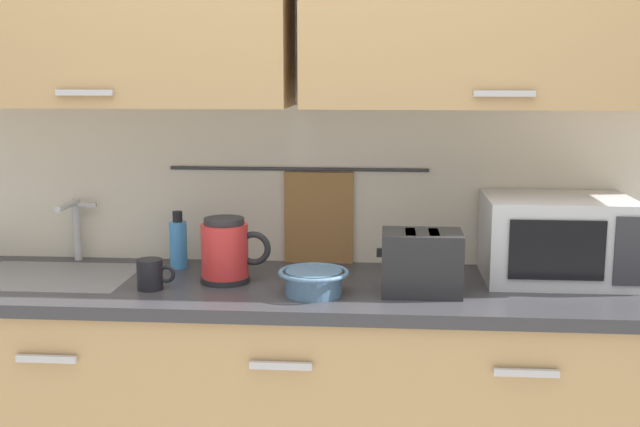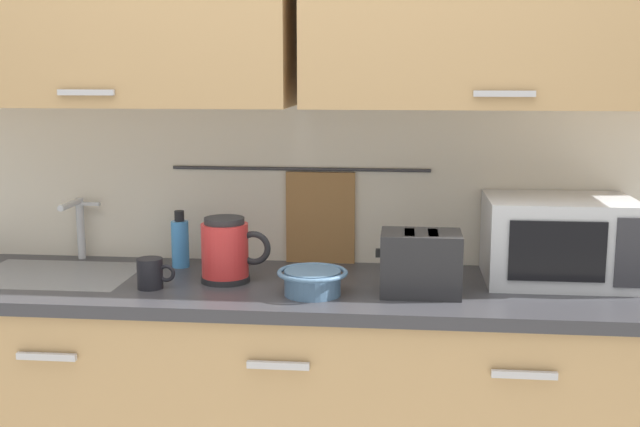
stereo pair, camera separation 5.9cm
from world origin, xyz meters
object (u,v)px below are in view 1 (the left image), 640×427
object	(u,v)px
mixing_bowl	(314,280)
dish_soap_bottle	(178,243)
electric_kettle	(226,251)
mug_near_sink	(151,274)
toaster	(421,262)
microwave	(557,239)

from	to	relation	value
mixing_bowl	dish_soap_bottle	bearing A→B (deg)	148.61
electric_kettle	dish_soap_bottle	size ratio (longest dim) A/B	1.16
electric_kettle	mug_near_sink	size ratio (longest dim) A/B	1.89
dish_soap_bottle	toaster	bearing A→B (deg)	-17.32
dish_soap_bottle	mug_near_sink	size ratio (longest dim) A/B	1.63
microwave	mug_near_sink	bearing A→B (deg)	-170.14
electric_kettle	dish_soap_bottle	xyz separation A→B (m)	(-0.20, 0.17, -0.01)
electric_kettle	mug_near_sink	distance (m)	0.25
microwave	dish_soap_bottle	distance (m)	1.26
electric_kettle	mixing_bowl	distance (m)	0.32
electric_kettle	mixing_bowl	xyz separation A→B (m)	(0.29, -0.13, -0.06)
dish_soap_bottle	electric_kettle	bearing A→B (deg)	-40.85
microwave	mug_near_sink	xyz separation A→B (m)	(-1.27, -0.22, -0.09)
electric_kettle	microwave	bearing A→B (deg)	6.23
microwave	mixing_bowl	bearing A→B (deg)	-162.43
mixing_bowl	toaster	bearing A→B (deg)	8.05
mixing_bowl	toaster	distance (m)	0.33
microwave	dish_soap_bottle	size ratio (longest dim) A/B	2.35
microwave	toaster	distance (m)	0.48
microwave	mug_near_sink	distance (m)	1.29
mixing_bowl	toaster	size ratio (longest dim) A/B	0.84
microwave	mixing_bowl	xyz separation A→B (m)	(-0.76, -0.24, -0.09)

